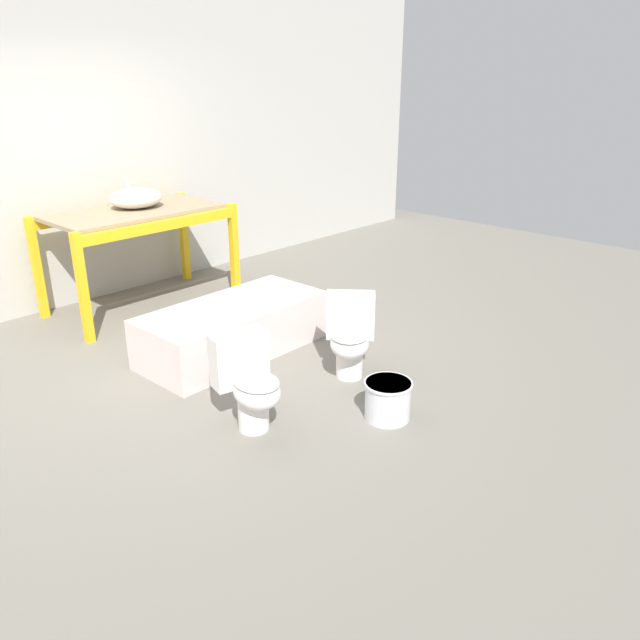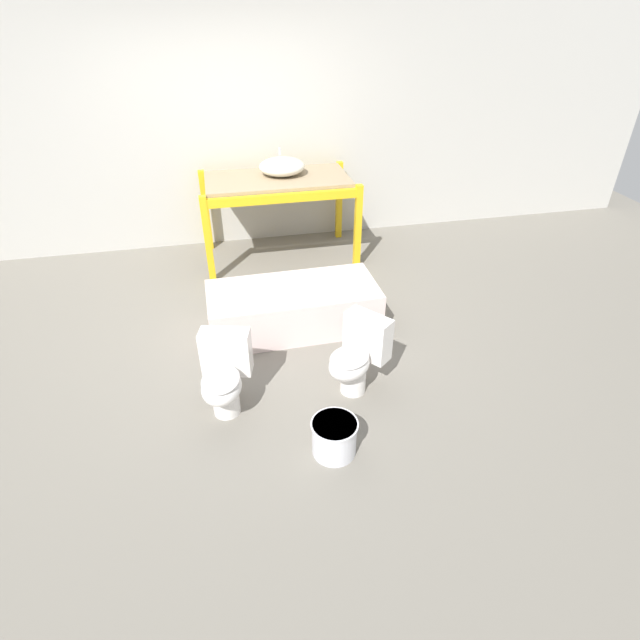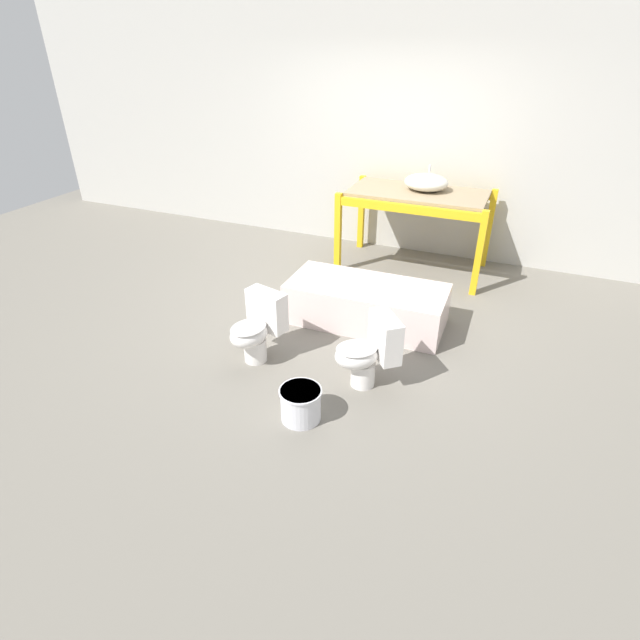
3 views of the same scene
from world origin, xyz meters
The scene contains 8 objects.
ground_plane centered at (0.00, 0.00, 0.00)m, with size 12.00×12.00×0.00m, color slate.
warehouse_wall_rear centered at (0.00, 1.96, 1.60)m, with size 10.80×0.08×3.20m.
shelving_rack centered at (0.53, 1.33, 0.81)m, with size 1.68×0.92×0.95m.
sink_basin centered at (0.60, 1.40, 1.04)m, with size 0.50×0.44×0.26m.
bathtub_main centered at (0.44, -0.15, 0.23)m, with size 1.54×0.71×0.41m.
toilet_near centered at (0.77, -1.10, 0.32)m, with size 0.58×0.56×0.60m.
toilet_far centered at (-0.23, -1.12, 0.32)m, with size 0.43×0.56×0.60m.
bucket_white centered at (0.45, -1.71, 0.14)m, with size 0.32×0.32×0.26m.
Camera 1 is at (-2.49, -3.84, 2.13)m, focal length 35.00 mm.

